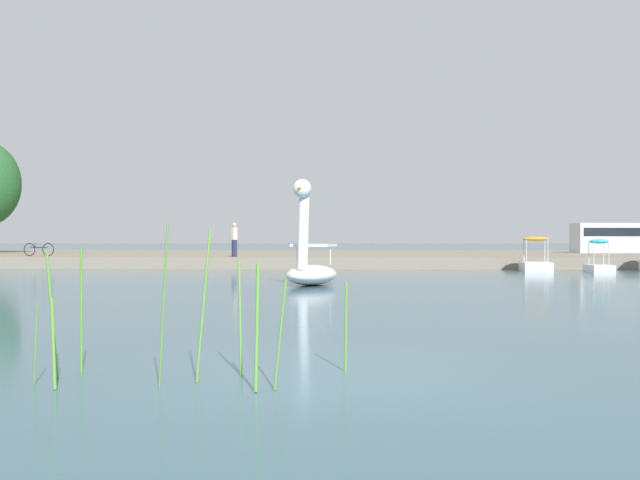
{
  "coord_description": "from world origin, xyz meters",
  "views": [
    {
      "loc": [
        0.3,
        -7.93,
        1.41
      ],
      "look_at": [
        -0.84,
        17.04,
        1.36
      ],
      "focal_mm": 42.93,
      "sensor_mm": 36.0,
      "label": 1
    }
  ],
  "objects_px": {
    "person_on_path": "(234,239)",
    "pedal_boat_orange": "(536,261)",
    "bicycle_parked": "(39,249)",
    "parked_van": "(614,237)",
    "swan_boat": "(310,264)",
    "pedal_boat_cyan": "(599,262)"
  },
  "relations": [
    {
      "from": "person_on_path",
      "to": "pedal_boat_orange",
      "type": "bearing_deg",
      "value": -12.4
    },
    {
      "from": "pedal_boat_orange",
      "to": "person_on_path",
      "type": "height_order",
      "value": "person_on_path"
    },
    {
      "from": "person_on_path",
      "to": "bicycle_parked",
      "type": "distance_m",
      "value": 9.94
    },
    {
      "from": "person_on_path",
      "to": "parked_van",
      "type": "bearing_deg",
      "value": 27.58
    },
    {
      "from": "pedal_boat_orange",
      "to": "swan_boat",
      "type": "bearing_deg",
      "value": -132.33
    },
    {
      "from": "pedal_boat_cyan",
      "to": "swan_boat",
      "type": "bearing_deg",
      "value": -140.54
    },
    {
      "from": "swan_boat",
      "to": "pedal_boat_orange",
      "type": "distance_m",
      "value": 13.39
    },
    {
      "from": "swan_boat",
      "to": "parked_van",
      "type": "bearing_deg",
      "value": 54.72
    },
    {
      "from": "pedal_boat_orange",
      "to": "person_on_path",
      "type": "relative_size",
      "value": 1.24
    },
    {
      "from": "pedal_boat_orange",
      "to": "pedal_boat_cyan",
      "type": "bearing_deg",
      "value": -9.21
    },
    {
      "from": "pedal_boat_orange",
      "to": "person_on_path",
      "type": "distance_m",
      "value": 13.72
    },
    {
      "from": "pedal_boat_orange",
      "to": "bicycle_parked",
      "type": "relative_size",
      "value": 1.2
    },
    {
      "from": "person_on_path",
      "to": "parked_van",
      "type": "relative_size",
      "value": 0.32
    },
    {
      "from": "swan_boat",
      "to": "bicycle_parked",
      "type": "xyz_separation_m",
      "value": [
        -14.21,
        13.94,
        0.24
      ]
    },
    {
      "from": "pedal_boat_cyan",
      "to": "bicycle_parked",
      "type": "xyz_separation_m",
      "value": [
        -25.74,
        4.44,
        0.45
      ]
    },
    {
      "from": "swan_boat",
      "to": "pedal_boat_orange",
      "type": "height_order",
      "value": "swan_boat"
    },
    {
      "from": "pedal_boat_cyan",
      "to": "bicycle_parked",
      "type": "relative_size",
      "value": 1.05
    },
    {
      "from": "swan_boat",
      "to": "person_on_path",
      "type": "relative_size",
      "value": 1.95
    },
    {
      "from": "pedal_boat_cyan",
      "to": "bicycle_parked",
      "type": "distance_m",
      "value": 26.12
    },
    {
      "from": "pedal_boat_cyan",
      "to": "person_on_path",
      "type": "relative_size",
      "value": 1.08
    },
    {
      "from": "bicycle_parked",
      "to": "parked_van",
      "type": "height_order",
      "value": "parked_van"
    },
    {
      "from": "parked_van",
      "to": "pedal_boat_cyan",
      "type": "bearing_deg",
      "value": -110.56
    }
  ]
}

